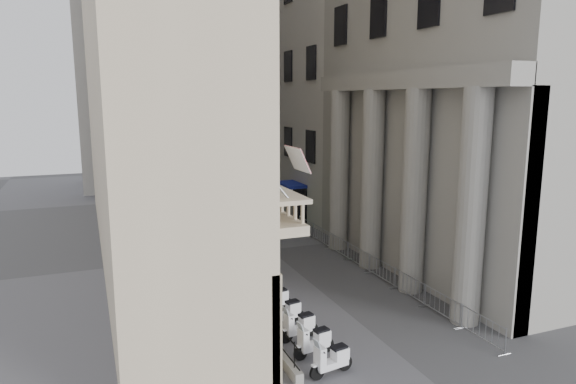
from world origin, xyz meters
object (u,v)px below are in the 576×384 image
pedestrian_b (244,194)px  street_lamp (206,164)px  pedestrian_a (222,200)px  info_kiosk (212,222)px  scooter_0 (332,375)px  security_tent (209,201)px

pedestrian_b → street_lamp: bearing=75.0°
pedestrian_a → info_kiosk: bearing=48.8°
scooter_0 → pedestrian_a: bearing=-15.8°
security_tent → street_lamp: (-0.23, -0.36, 2.64)m
street_lamp → info_kiosk: bearing=61.4°
street_lamp → pedestrian_b: size_ratio=4.33×
security_tent → scooter_0: bearing=-90.9°
security_tent → info_kiosk: security_tent is taller
pedestrian_b → info_kiosk: bearing=75.2°
pedestrian_a → scooter_0: bearing=62.9°
scooter_0 → pedestrian_a: size_ratio=0.74×
scooter_0 → pedestrian_a: pedestrian_a is taller
scooter_0 → info_kiosk: 20.31m
street_lamp → info_kiosk: street_lamp is taller
scooter_0 → street_lamp: size_ratio=0.18×
info_kiosk → pedestrian_a: (2.38, 6.43, 0.17)m
street_lamp → pedestrian_b: (5.52, 9.65, -4.11)m
info_kiosk → pedestrian_b: size_ratio=0.85×
scooter_0 → info_kiosk: (0.51, 20.28, 0.84)m
scooter_0 → info_kiosk: info_kiosk is taller
security_tent → pedestrian_b: size_ratio=1.84×
info_kiosk → pedestrian_b: bearing=64.0°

